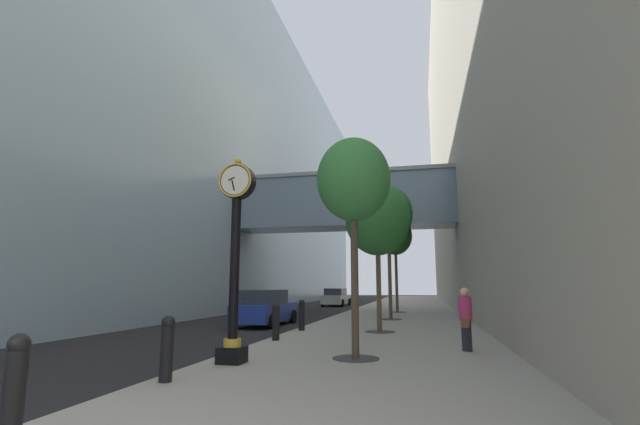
{
  "coord_description": "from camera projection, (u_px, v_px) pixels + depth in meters",
  "views": [
    {
      "loc": [
        4.91,
        -1.89,
        1.84
      ],
      "look_at": [
        1.07,
        14.87,
        4.69
      ],
      "focal_mm": 24.67,
      "sensor_mm": 36.0,
      "label": 1
    }
  ],
  "objects": [
    {
      "name": "ground_plane",
      "position": [
        345.0,
        314.0,
        28.57
      ],
      "size": [
        110.0,
        110.0,
        0.0
      ],
      "primitive_type": "plane",
      "color": "black",
      "rests_on": "ground"
    },
    {
      "name": "sidewalk_right",
      "position": [
        403.0,
        311.0,
        30.68
      ],
      "size": [
        7.16,
        80.0,
        0.14
      ],
      "primitive_type": "cube",
      "color": "#9E998E",
      "rests_on": "ground"
    },
    {
      "name": "building_block_left",
      "position": [
        212.0,
        145.0,
        36.12
      ],
      "size": [
        23.58,
        80.0,
        26.63
      ],
      "color": "#849EB2",
      "rests_on": "ground"
    },
    {
      "name": "building_block_right",
      "position": [
        510.0,
        71.0,
        31.67
      ],
      "size": [
        9.0,
        80.0,
        34.14
      ],
      "color": "#A89E89",
      "rests_on": "ground"
    },
    {
      "name": "street_clock",
      "position": [
        235.0,
        247.0,
        10.08
      ],
      "size": [
        0.84,
        0.55,
        4.68
      ],
      "color": "black",
      "rests_on": "sidewalk_right"
    },
    {
      "name": "bollard_nearest",
      "position": [
        15.0,
        384.0,
        4.94
      ],
      "size": [
        0.24,
        0.24,
        1.16
      ],
      "color": "black",
      "rests_on": "sidewalk_right"
    },
    {
      "name": "bollard_second",
      "position": [
        167.0,
        347.0,
        7.9
      ],
      "size": [
        0.24,
        0.24,
        1.16
      ],
      "color": "black",
      "rests_on": "sidewalk_right"
    },
    {
      "name": "bollard_fourth",
      "position": [
        276.0,
        320.0,
        13.81
      ],
      "size": [
        0.24,
        0.24,
        1.16
      ],
      "color": "black",
      "rests_on": "sidewalk_right"
    },
    {
      "name": "bollard_fifth",
      "position": [
        302.0,
        314.0,
        16.76
      ],
      "size": [
        0.24,
        0.24,
        1.16
      ],
      "color": "black",
      "rests_on": "sidewalk_right"
    },
    {
      "name": "street_tree_near",
      "position": [
        353.0,
        182.0,
        10.95
      ],
      "size": [
        1.83,
        1.83,
        5.36
      ],
      "color": "#333335",
      "rests_on": "sidewalk_right"
    },
    {
      "name": "street_tree_mid_near",
      "position": [
        377.0,
        219.0,
        16.8
      ],
      "size": [
        2.47,
        2.47,
        5.64
      ],
      "color": "#333335",
      "rests_on": "sidewalk_right"
    },
    {
      "name": "street_tree_mid_far",
      "position": [
        388.0,
        214.0,
        22.85
      ],
      "size": [
        2.52,
        2.52,
        6.82
      ],
      "color": "#333335",
      "rests_on": "sidewalk_right"
    },
    {
      "name": "street_tree_far",
      "position": [
        395.0,
        236.0,
        28.62
      ],
      "size": [
        2.16,
        2.16,
        6.12
      ],
      "color": "#333335",
      "rests_on": "sidewalk_right"
    },
    {
      "name": "pedestrian_walking",
      "position": [
        466.0,
        317.0,
        11.61
      ],
      "size": [
        0.39,
        0.49,
        1.64
      ],
      "color": "#23232D",
      "rests_on": "sidewalk_right"
    },
    {
      "name": "car_blue_near",
      "position": [
        265.0,
        308.0,
        20.3
      ],
      "size": [
        1.98,
        4.55,
        1.62
      ],
      "color": "navy",
      "rests_on": "ground"
    },
    {
      "name": "car_white_mid",
      "position": [
        336.0,
        297.0,
        39.12
      ],
      "size": [
        2.09,
        4.41,
        1.55
      ],
      "color": "silver",
      "rests_on": "ground"
    }
  ]
}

